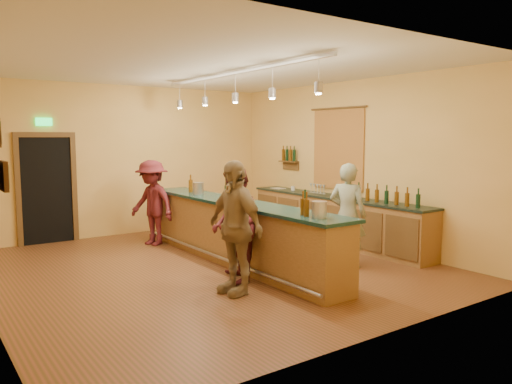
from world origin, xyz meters
TOP-DOWN VIEW (x-y plane):
  - floor at (0.00, 0.00)m, footprint 7.00×7.00m
  - ceiling at (0.00, 0.00)m, footprint 6.50×7.00m
  - wall_back at (0.00, 3.50)m, footprint 6.50×0.02m
  - wall_front at (0.00, -3.50)m, footprint 6.50×0.02m
  - wall_right at (3.25, 0.00)m, footprint 0.02×7.00m
  - doorway at (-1.70, 3.47)m, footprint 1.15×0.09m
  - tapestry at (3.23, 0.40)m, footprint 0.03×1.40m
  - bottle_shelf at (3.17, 1.90)m, footprint 0.17×0.55m
  - back_counter at (2.97, 0.18)m, footprint 0.60×4.55m
  - tasting_bar at (0.50, -0.00)m, footprint 0.73×5.10m
  - pendant_track at (0.51, -0.00)m, footprint 0.11×4.60m
  - bartender at (1.84, -1.26)m, footprint 0.62×0.73m
  - customer_a at (-0.11, -0.93)m, footprint 0.89×0.99m
  - customer_b at (-0.40, -1.37)m, footprint 0.53×1.09m
  - customer_c at (-0.06, 2.13)m, footprint 0.94×1.22m
  - bar_stool at (2.06, 2.00)m, footprint 0.30×0.30m

SIDE VIEW (x-z plane):
  - floor at x=0.00m, z-range 0.00..0.00m
  - bar_stool at x=2.06m, z-range 0.17..0.79m
  - back_counter at x=2.97m, z-range -0.15..1.12m
  - tasting_bar at x=0.50m, z-range -0.08..1.30m
  - customer_c at x=-0.06m, z-range 0.00..1.66m
  - customer_a at x=-0.11m, z-range 0.00..1.68m
  - bartender at x=1.84m, z-range 0.00..1.70m
  - customer_b at x=-0.40m, z-range 0.00..1.81m
  - doorway at x=-1.70m, z-range -0.11..2.36m
  - wall_back at x=0.00m, z-range 0.00..3.20m
  - wall_front at x=0.00m, z-range 0.00..3.20m
  - wall_right at x=3.25m, z-range 0.00..3.20m
  - bottle_shelf at x=3.17m, z-range 1.39..1.94m
  - tapestry at x=3.23m, z-range 1.05..2.65m
  - pendant_track at x=0.51m, z-range 2.73..3.24m
  - ceiling at x=0.00m, z-range 3.19..3.21m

